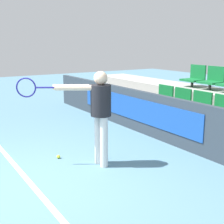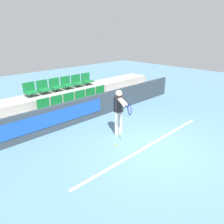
% 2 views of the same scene
% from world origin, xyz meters
% --- Properties ---
extents(ground_plane, '(30.00, 30.00, 0.00)m').
position_xyz_m(ground_plane, '(0.00, 0.00, 0.00)').
color(ground_plane, slate).
extents(court_baseline, '(5.97, 0.08, 0.01)m').
position_xyz_m(court_baseline, '(0.00, 0.21, 0.00)').
color(court_baseline, white).
rests_on(court_baseline, ground).
extents(barrier_wall, '(11.04, 0.14, 0.96)m').
position_xyz_m(barrier_wall, '(-0.04, 3.25, 0.48)').
color(barrier_wall, '#2D3842').
rests_on(barrier_wall, ground).
extents(bleacher_tier_front, '(10.64, 1.09, 0.45)m').
position_xyz_m(bleacher_tier_front, '(0.00, 3.87, 0.23)').
color(bleacher_tier_front, '#9E9E99').
rests_on(bleacher_tier_front, ground).
extents(stadium_chair_0, '(0.50, 0.43, 0.56)m').
position_xyz_m(stadium_chair_0, '(-1.45, 4.00, 0.70)').
color(stadium_chair_0, '#333333').
rests_on(stadium_chair_0, bleacher_tier_front).
extents(stadium_chair_1, '(0.50, 0.43, 0.56)m').
position_xyz_m(stadium_chair_1, '(-0.87, 4.00, 0.70)').
color(stadium_chair_1, '#333333').
rests_on(stadium_chair_1, bleacher_tier_front).
extents(stadium_chair_2, '(0.50, 0.43, 0.56)m').
position_xyz_m(stadium_chair_2, '(-0.29, 4.00, 0.70)').
color(stadium_chair_2, '#333333').
rests_on(stadium_chair_2, bleacher_tier_front).
extents(stadium_chair_3, '(0.50, 0.43, 0.56)m').
position_xyz_m(stadium_chair_3, '(0.29, 4.00, 0.70)').
color(stadium_chair_3, '#333333').
rests_on(stadium_chair_3, bleacher_tier_front).
extents(stadium_chair_6, '(0.50, 0.43, 0.56)m').
position_xyz_m(stadium_chair_6, '(-1.45, 5.09, 1.15)').
color(stadium_chair_6, '#333333').
rests_on(stadium_chair_6, bleacher_tier_middle).
extents(stadium_chair_7, '(0.50, 0.43, 0.56)m').
position_xyz_m(stadium_chair_7, '(-0.87, 5.09, 1.15)').
color(stadium_chair_7, '#333333').
rests_on(stadium_chair_7, bleacher_tier_middle).
extents(tennis_player, '(0.89, 1.33, 1.59)m').
position_xyz_m(tennis_player, '(-0.12, 1.41, 0.99)').
color(tennis_player, silver).
rests_on(tennis_player, ground).
extents(tennis_ball, '(0.07, 0.07, 0.07)m').
position_xyz_m(tennis_ball, '(-0.74, 0.97, 0.03)').
color(tennis_ball, '#CCDB33').
rests_on(tennis_ball, ground).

